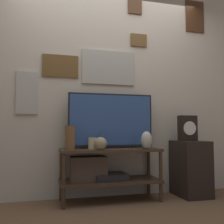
{
  "coord_description": "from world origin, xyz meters",
  "views": [
    {
      "loc": [
        -0.74,
        -2.65,
        0.79
      ],
      "look_at": [
        0.02,
        0.25,
        1.0
      ],
      "focal_mm": 42.0,
      "sensor_mm": 36.0,
      "label": 1
    }
  ],
  "objects_px": {
    "vase_tall_ceramic": "(70,138)",
    "vase_slim_bronze": "(101,139)",
    "mantel_clock": "(188,128)",
    "vase_urn_stoneware": "(146,140)",
    "candle_jar": "(92,143)",
    "vase_round_glass": "(100,143)",
    "television": "(111,120)"
  },
  "relations": [
    {
      "from": "vase_slim_bronze",
      "to": "candle_jar",
      "type": "bearing_deg",
      "value": -168.78
    },
    {
      "from": "television",
      "to": "vase_round_glass",
      "type": "distance_m",
      "value": 0.4
    },
    {
      "from": "candle_jar",
      "to": "vase_urn_stoneware",
      "type": "bearing_deg",
      "value": -11.31
    },
    {
      "from": "vase_urn_stoneware",
      "to": "vase_tall_ceramic",
      "type": "xyz_separation_m",
      "value": [
        -0.84,
        0.08,
        0.03
      ]
    },
    {
      "from": "television",
      "to": "vase_slim_bronze",
      "type": "height_order",
      "value": "television"
    },
    {
      "from": "vase_round_glass",
      "to": "vase_urn_stoneware",
      "type": "bearing_deg",
      "value": 0.65
    },
    {
      "from": "television",
      "to": "vase_tall_ceramic",
      "type": "distance_m",
      "value": 0.56
    },
    {
      "from": "vase_tall_ceramic",
      "to": "television",
      "type": "bearing_deg",
      "value": 17.43
    },
    {
      "from": "vase_slim_bronze",
      "to": "vase_urn_stoneware",
      "type": "bearing_deg",
      "value": -15.88
    },
    {
      "from": "candle_jar",
      "to": "vase_slim_bronze",
      "type": "bearing_deg",
      "value": 11.22
    },
    {
      "from": "television",
      "to": "vase_slim_bronze",
      "type": "distance_m",
      "value": 0.28
    },
    {
      "from": "vase_tall_ceramic",
      "to": "vase_slim_bronze",
      "type": "bearing_deg",
      "value": 9.11
    },
    {
      "from": "candle_jar",
      "to": "mantel_clock",
      "type": "xyz_separation_m",
      "value": [
        1.19,
        0.02,
        0.17
      ]
    },
    {
      "from": "television",
      "to": "candle_jar",
      "type": "bearing_deg",
      "value": -153.97
    },
    {
      "from": "vase_urn_stoneware",
      "to": "mantel_clock",
      "type": "relative_size",
      "value": 0.64
    },
    {
      "from": "mantel_clock",
      "to": "vase_urn_stoneware",
      "type": "bearing_deg",
      "value": -167.2
    },
    {
      "from": "television",
      "to": "mantel_clock",
      "type": "height_order",
      "value": "television"
    },
    {
      "from": "mantel_clock",
      "to": "vase_round_glass",
      "type": "bearing_deg",
      "value": -172.82
    },
    {
      "from": "vase_tall_ceramic",
      "to": "mantel_clock",
      "type": "xyz_separation_m",
      "value": [
        1.44,
        0.05,
        0.11
      ]
    },
    {
      "from": "television",
      "to": "vase_urn_stoneware",
      "type": "relative_size",
      "value": 5.1
    },
    {
      "from": "vase_round_glass",
      "to": "vase_slim_bronze",
      "type": "distance_m",
      "value": 0.16
    },
    {
      "from": "television",
      "to": "mantel_clock",
      "type": "bearing_deg",
      "value": -6.11
    },
    {
      "from": "vase_round_glass",
      "to": "vase_tall_ceramic",
      "type": "height_order",
      "value": "vase_tall_ceramic"
    },
    {
      "from": "vase_round_glass",
      "to": "mantel_clock",
      "type": "bearing_deg",
      "value": 7.18
    },
    {
      "from": "television",
      "to": "vase_urn_stoneware",
      "type": "distance_m",
      "value": 0.48
    },
    {
      "from": "mantel_clock",
      "to": "candle_jar",
      "type": "bearing_deg",
      "value": -179.16
    },
    {
      "from": "vase_urn_stoneware",
      "to": "vase_tall_ceramic",
      "type": "relative_size",
      "value": 0.77
    },
    {
      "from": "television",
      "to": "vase_slim_bronze",
      "type": "relative_size",
      "value": 4.5
    },
    {
      "from": "vase_slim_bronze",
      "to": "candle_jar",
      "type": "distance_m",
      "value": 0.12
    },
    {
      "from": "vase_urn_stoneware",
      "to": "vase_slim_bronze",
      "type": "height_order",
      "value": "vase_slim_bronze"
    },
    {
      "from": "vase_round_glass",
      "to": "vase_slim_bronze",
      "type": "height_order",
      "value": "vase_slim_bronze"
    },
    {
      "from": "vase_round_glass",
      "to": "vase_urn_stoneware",
      "type": "distance_m",
      "value": 0.53
    }
  ]
}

